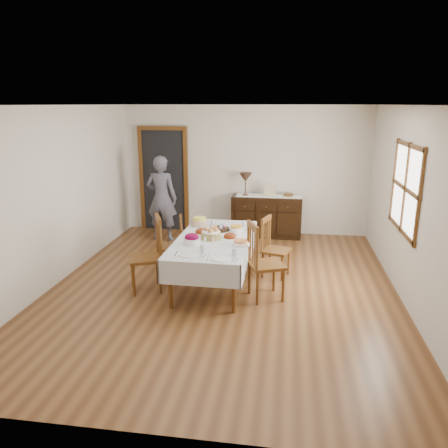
# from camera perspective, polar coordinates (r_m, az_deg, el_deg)

# --- Properties ---
(ground) EXTENTS (6.00, 6.00, 0.00)m
(ground) POSITION_cam_1_polar(r_m,az_deg,el_deg) (6.48, -0.13, -8.35)
(ground) COLOR brown
(room_shell) EXTENTS (5.02, 6.02, 2.65)m
(room_shell) POSITION_cam_1_polar(r_m,az_deg,el_deg) (6.45, -0.87, 6.74)
(room_shell) COLOR silver
(room_shell) RESTS_ON ground
(dining_table) EXTENTS (1.10, 2.11, 0.72)m
(dining_table) POSITION_cam_1_polar(r_m,az_deg,el_deg) (6.41, -1.29, -2.58)
(dining_table) COLOR silver
(dining_table) RESTS_ON ground
(chair_left_near) EXTENTS (0.60, 0.60, 1.09)m
(chair_left_near) POSITION_cam_1_polar(r_m,az_deg,el_deg) (6.33, -9.76, -3.81)
(chair_left_near) COLOR #573111
(chair_left_near) RESTS_ON ground
(chair_left_far) EXTENTS (0.46, 0.46, 0.90)m
(chair_left_far) POSITION_cam_1_polar(r_m,az_deg,el_deg) (7.04, -6.58, -2.52)
(chair_left_far) COLOR #573111
(chair_left_far) RESTS_ON ground
(chair_right_near) EXTENTS (0.59, 0.59, 1.09)m
(chair_right_near) POSITION_cam_1_polar(r_m,az_deg,el_deg) (5.99, 5.06, -4.81)
(chair_right_near) COLOR #573111
(chair_right_near) RESTS_ON ground
(chair_right_far) EXTENTS (0.49, 0.49, 0.94)m
(chair_right_far) POSITION_cam_1_polar(r_m,az_deg,el_deg) (6.82, 6.44, -2.97)
(chair_right_far) COLOR #573111
(chair_right_far) RESTS_ON ground
(sideboard) EXTENTS (1.39, 0.51, 0.83)m
(sideboard) POSITION_cam_1_polar(r_m,az_deg,el_deg) (8.87, 5.56, 1.03)
(sideboard) COLOR black
(sideboard) RESTS_ON ground
(person) EXTENTS (0.58, 0.40, 1.78)m
(person) POSITION_cam_1_polar(r_m,az_deg,el_deg) (8.59, -8.16, 3.71)
(person) COLOR #4E4D5A
(person) RESTS_ON ground
(bread_basket) EXTENTS (0.29, 0.29, 0.18)m
(bread_basket) POSITION_cam_1_polar(r_m,az_deg,el_deg) (6.32, -1.71, -1.34)
(bread_basket) COLOR olive
(bread_basket) RESTS_ON dining_table
(egg_basket) EXTENTS (0.29, 0.29, 0.10)m
(egg_basket) POSITION_cam_1_polar(r_m,az_deg,el_deg) (6.75, -0.55, -0.59)
(egg_basket) COLOR black
(egg_basket) RESTS_ON dining_table
(ham_platter_a) EXTENTS (0.33, 0.33, 0.11)m
(ham_platter_a) POSITION_cam_1_polar(r_m,az_deg,el_deg) (6.57, -2.96, -1.09)
(ham_platter_a) COLOR white
(ham_platter_a) RESTS_ON dining_table
(ham_platter_b) EXTENTS (0.33, 0.33, 0.11)m
(ham_platter_b) POSITION_cam_1_polar(r_m,az_deg,el_deg) (6.34, 0.81, -1.70)
(ham_platter_b) COLOR white
(ham_platter_b) RESTS_ON dining_table
(beet_bowl) EXTENTS (0.23, 0.23, 0.16)m
(beet_bowl) POSITION_cam_1_polar(r_m,az_deg,el_deg) (6.11, -4.22, -2.01)
(beet_bowl) COLOR white
(beet_bowl) RESTS_ON dining_table
(carrot_bowl) EXTENTS (0.22, 0.22, 0.08)m
(carrot_bowl) POSITION_cam_1_polar(r_m,az_deg,el_deg) (6.73, 1.63, -0.57)
(carrot_bowl) COLOR white
(carrot_bowl) RESTS_ON dining_table
(pineapple_bowl) EXTENTS (0.26, 0.26, 0.14)m
(pineapple_bowl) POSITION_cam_1_polar(r_m,az_deg,el_deg) (7.01, -3.22, 0.26)
(pineapple_bowl) COLOR tan
(pineapple_bowl) RESTS_ON dining_table
(casserole_dish) EXTENTS (0.25, 0.25, 0.07)m
(casserole_dish) POSITION_cam_1_polar(r_m,az_deg,el_deg) (6.05, 2.23, -2.48)
(casserole_dish) COLOR white
(casserole_dish) RESTS_ON dining_table
(butter_dish) EXTENTS (0.14, 0.09, 0.07)m
(butter_dish) POSITION_cam_1_polar(r_m,az_deg,el_deg) (6.25, -1.92, -1.90)
(butter_dish) COLOR white
(butter_dish) RESTS_ON dining_table
(setting_left) EXTENTS (0.42, 0.31, 0.10)m
(setting_left) POSITION_cam_1_polar(r_m,az_deg,el_deg) (5.73, -4.06, -3.72)
(setting_left) COLOR white
(setting_left) RESTS_ON dining_table
(setting_right) EXTENTS (0.42, 0.31, 0.10)m
(setting_right) POSITION_cam_1_polar(r_m,az_deg,el_deg) (5.57, 0.15, -4.23)
(setting_right) COLOR white
(setting_right) RESTS_ON dining_table
(glass_far_a) EXTENTS (0.07, 0.07, 0.09)m
(glass_far_a) POSITION_cam_1_polar(r_m,az_deg,el_deg) (7.01, -1.49, 0.15)
(glass_far_a) COLOR silver
(glass_far_a) RESTS_ON dining_table
(glass_far_b) EXTENTS (0.06, 0.06, 0.09)m
(glass_far_b) POSITION_cam_1_polar(r_m,az_deg,el_deg) (6.99, 2.61, 0.08)
(glass_far_b) COLOR silver
(glass_far_b) RESTS_ON dining_table
(runner) EXTENTS (1.30, 0.35, 0.01)m
(runner) POSITION_cam_1_polar(r_m,az_deg,el_deg) (8.78, 5.92, 3.68)
(runner) COLOR white
(runner) RESTS_ON sideboard
(table_lamp) EXTENTS (0.26, 0.26, 0.46)m
(table_lamp) POSITION_cam_1_polar(r_m,az_deg,el_deg) (8.72, 2.83, 6.02)
(table_lamp) COLOR brown
(table_lamp) RESTS_ON sideboard
(picture_frame) EXTENTS (0.22, 0.08, 0.28)m
(picture_frame) POSITION_cam_1_polar(r_m,az_deg,el_deg) (8.67, 6.04, 4.44)
(picture_frame) COLOR tan
(picture_frame) RESTS_ON sideboard
(deco_bowl) EXTENTS (0.20, 0.20, 0.06)m
(deco_bowl) POSITION_cam_1_polar(r_m,az_deg,el_deg) (8.79, 8.39, 3.79)
(deco_bowl) COLOR #573111
(deco_bowl) RESTS_ON sideboard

